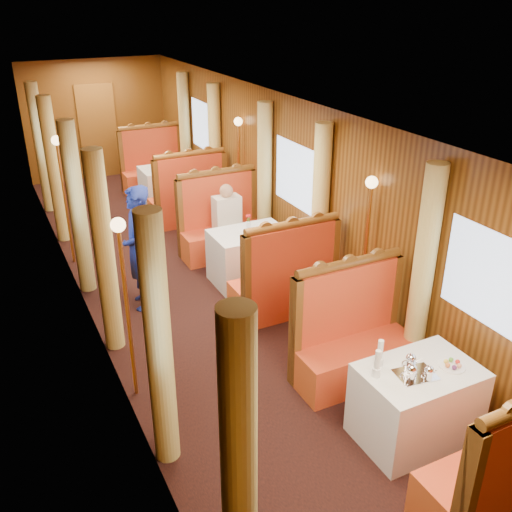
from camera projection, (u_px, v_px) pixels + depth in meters
floor at (201, 291)px, 7.90m from camera, size 3.00×12.00×0.01m
ceiling at (193, 108)px, 6.83m from camera, size 3.00×12.00×0.01m
wall_far at (97, 119)px, 12.23m from camera, size 3.00×0.01×2.50m
wall_left at (79, 226)px, 6.76m from camera, size 0.01×12.00×2.50m
wall_right at (298, 190)px, 7.96m from camera, size 0.01×12.00×2.50m
doorway_far at (98, 131)px, 12.31m from camera, size 0.80×0.04×2.00m
table_near at (416, 403)px, 5.20m from camera, size 1.05×0.72×0.75m
banquette_near_fwd at (506, 476)px, 4.36m from camera, size 1.30×0.55×1.34m
banquette_near_aft at (352, 343)px, 6.00m from camera, size 1.30×0.55×1.34m
table_mid at (250, 257)px, 8.04m from camera, size 1.05×0.72×0.75m
banquette_mid_fwd at (284, 284)px, 7.19m from camera, size 1.30×0.55×1.34m
banquette_mid_aft at (221, 229)px, 8.84m from camera, size 1.30×0.55×1.34m
table_far at (170, 186)px, 10.87m from camera, size 1.05×0.72×0.75m
banquette_far_fwd at (188, 200)px, 10.03m from camera, size 1.30×0.55×1.34m
banquette_far_aft at (154, 170)px, 11.68m from camera, size 1.30×0.55×1.34m
tea_tray at (415, 375)px, 4.96m from camera, size 0.37×0.30×0.01m
teapot_left at (411, 375)px, 4.87m from camera, size 0.19×0.17×0.13m
teapot_right at (428, 375)px, 4.88m from camera, size 0.15×0.12×0.11m
teapot_back at (410, 364)px, 5.01m from camera, size 0.18×0.15×0.12m
fruit_plate at (452, 365)px, 5.06m from camera, size 0.23×0.23×0.05m
cup_inboard at (377, 366)px, 4.91m from camera, size 0.08×0.08×0.26m
cup_outboard at (380, 356)px, 5.05m from camera, size 0.08×0.08×0.26m
rose_vase_mid at (248, 219)px, 7.83m from camera, size 0.06×0.06×0.36m
rose_vase_far at (169, 157)px, 10.68m from camera, size 0.06×0.06×0.36m
window_left_near at (176, 374)px, 3.84m from camera, size 0.01×1.20×0.90m
curtain_left_near_a at (239, 479)px, 3.37m from camera, size 0.22×0.22×2.35m
curtain_left_near_b at (159, 345)px, 4.64m from camera, size 0.22×0.22×2.35m
window_right_near at (496, 282)px, 5.04m from camera, size 0.01×1.20×0.90m
curtain_right_near_b at (423, 276)px, 5.74m from camera, size 0.22×0.22×2.35m
window_left_mid at (78, 210)px, 6.68m from camera, size 0.01×1.20×0.90m
curtain_left_mid_a at (105, 255)px, 6.21m from camera, size 0.22×0.22×2.35m
curtain_left_mid_b at (78, 209)px, 7.47m from camera, size 0.22×0.22×2.35m
window_right_mid at (297, 176)px, 7.87m from camera, size 0.01×1.20×0.90m
curtain_right_mid_a at (320, 214)px, 7.32m from camera, size 0.22×0.22×2.35m
curtain_right_mid_b at (265, 181)px, 8.58m from camera, size 0.22×0.22×2.35m
window_left_far at (38, 144)px, 9.52m from camera, size 0.01×1.20×0.90m
curtain_left_far_a at (54, 171)px, 9.05m from camera, size 0.22×0.22×2.35m
curtain_left_far_b at (41, 148)px, 10.31m from camera, size 0.22×0.22×2.35m
window_right_far at (204, 126)px, 10.71m from camera, size 0.01×1.20×0.90m
curtain_right_far_a at (215, 151)px, 10.15m from camera, size 0.22×0.22×2.35m
curtain_right_far_b at (185, 133)px, 11.42m from camera, size 0.22×0.22×2.35m
sconce_left_fore at (123, 274)px, 5.32m from camera, size 0.14×0.14×1.95m
sconce_right_fore at (368, 224)px, 6.45m from camera, size 0.14×0.14×1.95m
sconce_left_aft at (61, 175)px, 8.16m from camera, size 0.14×0.14×1.95m
sconce_right_aft at (239, 152)px, 9.29m from camera, size 0.14×0.14×1.95m
steward at (139, 248)px, 7.22m from camera, size 0.47×0.64×1.64m
passenger at (228, 215)px, 8.49m from camera, size 0.40×0.44×0.76m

